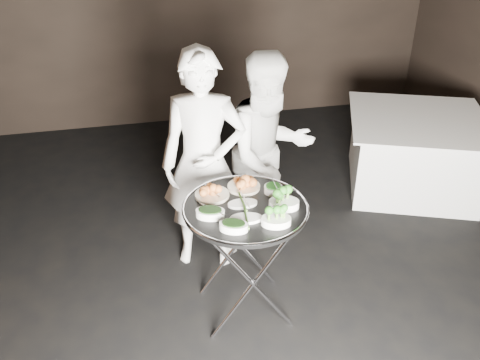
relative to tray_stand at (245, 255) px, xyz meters
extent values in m
cube|color=black|center=(0.06, -0.09, -0.49)|extent=(6.00, 7.00, 0.05)
cylinder|color=silver|center=(0.00, -0.22, -0.06)|extent=(0.56, 0.03, 0.83)
cylinder|color=silver|center=(0.00, -0.22, -0.06)|extent=(0.56, 0.03, 0.83)
cylinder|color=silver|center=(0.00, 0.22, -0.06)|extent=(0.56, 0.03, 0.83)
cylinder|color=silver|center=(0.00, 0.22, -0.06)|extent=(0.56, 0.03, 0.83)
cylinder|color=silver|center=(-0.24, 0.00, 0.33)|extent=(0.02, 0.48, 0.02)
cylinder|color=silver|center=(0.24, 0.00, 0.33)|extent=(0.02, 0.48, 0.02)
cylinder|color=black|center=(0.00, 0.00, 0.36)|extent=(0.77, 0.77, 0.03)
torus|color=silver|center=(0.00, 0.00, 0.38)|extent=(0.79, 0.79, 0.02)
cylinder|color=beige|center=(-0.18, 0.17, 0.39)|extent=(0.22, 0.22, 0.02)
cylinder|color=beige|center=(0.04, 0.22, 0.39)|extent=(0.21, 0.21, 0.02)
cylinder|color=white|center=(0.22, 0.13, 0.40)|extent=(0.12, 0.12, 0.04)
cylinder|color=silver|center=(-0.18, 0.16, 0.43)|extent=(0.07, 0.18, 0.01)
cylinder|color=silver|center=(0.05, 0.21, 0.43)|extent=(0.12, 0.15, 0.01)
cylinder|color=silver|center=(0.23, 0.13, 0.43)|extent=(0.02, 0.19, 0.01)
cylinder|color=silver|center=(-0.22, -0.05, 0.43)|extent=(0.12, 0.15, 0.01)
cylinder|color=silver|center=(0.22, -0.05, 0.43)|extent=(0.16, 0.11, 0.01)
cylinder|color=silver|center=(0.00, 0.01, 0.43)|extent=(0.02, 0.19, 0.01)
imported|color=white|center=(-0.16, 0.63, 0.37)|extent=(0.69, 0.54, 1.67)
imported|color=white|center=(0.36, 0.74, 0.33)|extent=(0.90, 0.78, 1.59)
cube|color=white|center=(1.96, 1.29, -0.12)|extent=(1.10, 1.10, 0.69)
cube|color=white|center=(1.96, 1.29, 0.24)|extent=(1.24, 1.24, 0.02)
camera|label=1|loc=(-0.62, -2.55, 2.09)|focal=38.00mm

